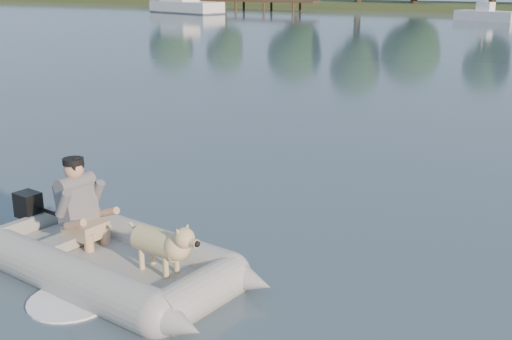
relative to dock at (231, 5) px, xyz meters
The scene contains 8 objects.
water 58.14m from the dock, 63.43° to the right, with size 160.00×160.00×0.00m, color slate.
dock is the anchor object (origin of this frame).
dinghy 58.43m from the dock, 64.31° to the right, with size 4.85×3.47×1.42m, color gray, non-canonical shape.
man 57.95m from the dock, 64.85° to the right, with size 0.75×0.64×1.11m, color slate, non-canonical shape.
dog 58.80m from the dock, 63.77° to the right, with size 0.96×0.34×0.64m, color tan, non-canonical shape.
outboard_motor 57.40m from the dock, 65.67° to the right, with size 0.43×0.30×0.81m, color black, non-canonical shape.
cabin_cruiser 6.17m from the dock, 104.76° to the right, with size 7.94×2.84×2.46m, color white, non-canonical shape.
motorboat 25.20m from the dock, 11.76° to the right, with size 4.84×1.86×2.05m, color white, non-canonical shape.
Camera 1 is at (3.79, -6.32, 3.49)m, focal length 45.00 mm.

